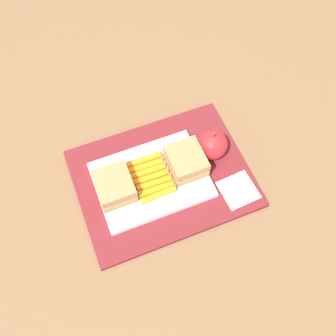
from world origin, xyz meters
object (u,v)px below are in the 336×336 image
at_px(food_tray, 151,180).
at_px(sandwich_half_left, 114,186).
at_px(sandwich_half_right, 186,161).
at_px(carrot_sticks_bundle, 151,177).
at_px(paper_napkin, 238,190).
at_px(apple, 212,145).

relative_size(food_tray, sandwich_half_left, 2.88).
bearing_deg(sandwich_half_right, food_tray, 180.00).
xyz_separation_m(carrot_sticks_bundle, paper_napkin, (0.16, -0.09, -0.02)).
distance_m(food_tray, sandwich_half_left, 0.08).
bearing_deg(sandwich_half_left, sandwich_half_right, 0.00).
height_order(food_tray, apple, apple).
bearing_deg(food_tray, sandwich_half_right, 0.00).
xyz_separation_m(sandwich_half_left, apple, (0.22, 0.02, -0.00)).
bearing_deg(apple, paper_napkin, -82.04).
xyz_separation_m(sandwich_half_left, sandwich_half_right, (0.16, 0.00, 0.00)).
bearing_deg(sandwich_half_left, apple, 4.37).
bearing_deg(food_tray, apple, 6.69).
bearing_deg(carrot_sticks_bundle, paper_napkin, -28.49).
relative_size(sandwich_half_left, carrot_sticks_bundle, 0.79).
bearing_deg(food_tray, carrot_sticks_bundle, 173.60).
xyz_separation_m(apple, paper_napkin, (0.01, -0.10, -0.03)).
distance_m(sandwich_half_right, carrot_sticks_bundle, 0.08).
relative_size(carrot_sticks_bundle, paper_napkin, 1.45).
relative_size(carrot_sticks_bundle, apple, 1.33).
bearing_deg(apple, sandwich_half_right, -165.80).
bearing_deg(paper_napkin, carrot_sticks_bundle, 151.51).
bearing_deg(sandwich_half_right, apple, 14.20).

